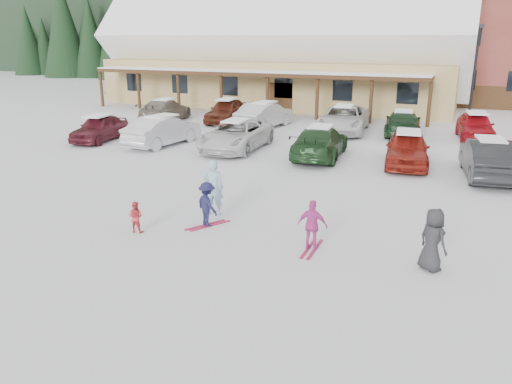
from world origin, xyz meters
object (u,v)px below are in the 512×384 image
at_px(adult_skier, 213,187).
at_px(toddler_red, 136,217).
at_px(parked_car_11, 403,123).
at_px(parked_car_0, 100,128).
at_px(parked_car_2, 236,135).
at_px(parked_car_7, 165,110).
at_px(parked_car_5, 488,158).
at_px(child_magenta, 312,225).
at_px(bystander_dark, 433,240).
at_px(parked_car_8, 227,111).
at_px(day_lodge, 279,56).
at_px(parked_car_3, 320,142).
at_px(parked_car_10, 344,119).
at_px(parked_car_4, 407,149).
at_px(parked_car_9, 265,115).
at_px(parked_car_12, 475,126).
at_px(parked_car_1, 163,131).
at_px(child_navy, 207,204).
at_px(lamp_post, 475,68).

distance_m(adult_skier, toddler_red, 2.62).
xyz_separation_m(adult_skier, parked_car_11, (3.74, 16.17, -0.20)).
xyz_separation_m(parked_car_0, parked_car_2, (7.77, 0.85, 0.05)).
distance_m(toddler_red, parked_car_7, 20.01).
bearing_deg(parked_car_5, child_magenta, 57.89).
bearing_deg(child_magenta, bystander_dark, 177.93).
height_order(bystander_dark, parked_car_8, bystander_dark).
relative_size(day_lodge, parked_car_3, 5.76).
bearing_deg(parked_car_10, parked_car_4, -62.99).
bearing_deg(parked_car_10, parked_car_9, 177.82).
bearing_deg(parked_car_2, parked_car_5, -6.43).
bearing_deg(adult_skier, parked_car_12, -129.83).
bearing_deg(child_magenta, adult_skier, -22.43).
height_order(day_lodge, parked_car_0, day_lodge).
height_order(parked_car_10, parked_car_11, parked_car_10).
distance_m(bystander_dark, parked_car_9, 20.26).
relative_size(parked_car_4, parked_car_5, 0.93).
distance_m(parked_car_0, parked_car_11, 16.94).
bearing_deg(adult_skier, bystander_dark, 152.22).
relative_size(toddler_red, parked_car_0, 0.23).
bearing_deg(toddler_red, adult_skier, -129.90).
height_order(bystander_dark, parked_car_5, parked_car_5).
height_order(parked_car_8, parked_car_12, parked_car_8).
height_order(day_lodge, parked_car_9, day_lodge).
relative_size(parked_car_1, parked_car_3, 0.92).
bearing_deg(parked_car_12, parked_car_8, 173.33).
distance_m(day_lodge, parked_car_10, 14.02).
xyz_separation_m(parked_car_8, parked_car_12, (15.05, 0.21, -0.03)).
distance_m(child_magenta, parked_car_5, 10.52).
relative_size(parked_car_5, parked_car_10, 0.84).
xyz_separation_m(parked_car_8, parked_car_9, (3.01, -0.81, 0.02)).
bearing_deg(bystander_dark, parked_car_5, -58.85).
relative_size(adult_skier, parked_car_8, 0.40).
distance_m(child_navy, parked_car_1, 12.17).
distance_m(parked_car_2, parked_car_5, 11.46).
xyz_separation_m(lamp_post, parked_car_12, (0.36, -6.53, -2.77)).
xyz_separation_m(parked_car_0, parked_car_4, (16.00, 0.80, 0.06)).
relative_size(child_magenta, parked_car_2, 0.26).
bearing_deg(parked_car_1, parked_car_12, -145.11).
relative_size(adult_skier, parked_car_3, 0.35).
bearing_deg(parked_car_11, parked_car_3, 62.64).
bearing_deg(parked_car_12, parked_car_1, -159.33).
bearing_deg(parked_car_5, parked_car_1, -8.81).
distance_m(parked_car_7, parked_car_10, 11.91).
relative_size(parked_car_0, parked_car_12, 0.94).
height_order(child_navy, parked_car_11, parked_car_11).
bearing_deg(parked_car_4, child_magenta, -103.27).
relative_size(lamp_post, parked_car_7, 1.23).
bearing_deg(adult_skier, parked_car_8, -80.43).
height_order(child_magenta, parked_car_8, parked_car_8).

